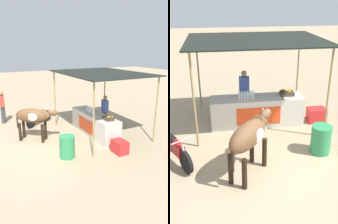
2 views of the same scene
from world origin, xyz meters
TOP-DOWN VIEW (x-y plane):
  - ground_plane at (0.00, 0.00)m, footprint 60.00×60.00m
  - stall_counter at (0.00, 2.20)m, footprint 3.00×0.82m
  - stall_awning at (0.00, 2.50)m, footprint 4.20×3.20m
  - water_bottle_row at (-0.35, 2.15)m, footprint 0.52×0.07m
  - fruit_crate at (1.01, 2.26)m, footprint 0.44×0.32m
  - vendor_behind_counter at (-0.32, 2.95)m, footprint 0.34×0.22m
  - cooler_box at (2.04, 2.10)m, footprint 0.60×0.44m
  - water_barrel at (1.45, 0.25)m, footprint 0.54×0.54m
  - cow at (-0.58, -0.37)m, footprint 1.40×1.67m
  - motorcycle_parked at (-2.43, 0.36)m, footprint 1.06×1.56m

SIDE VIEW (x-z plane):
  - ground_plane at x=0.00m, z-range 0.00..0.00m
  - cooler_box at x=2.04m, z-range 0.00..0.48m
  - water_barrel at x=1.45m, z-range 0.00..0.80m
  - motorcycle_parked at x=-2.43m, z-range -0.02..0.88m
  - stall_counter at x=0.00m, z-range 0.00..0.96m
  - vendor_behind_counter at x=-0.32m, z-range 0.02..1.67m
  - fruit_crate at x=1.01m, z-range 0.94..1.13m
  - cow at x=-0.58m, z-range 0.32..1.75m
  - water_bottle_row at x=-0.35m, z-range 0.95..1.20m
  - stall_awning at x=0.00m, z-range 1.26..4.02m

